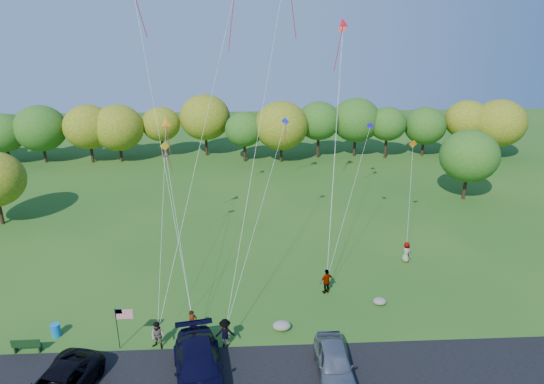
{
  "coord_description": "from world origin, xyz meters",
  "views": [
    {
      "loc": [
        1.2,
        -24.84,
        18.97
      ],
      "look_at": [
        2.79,
        6.0,
        7.25
      ],
      "focal_mm": 32.0,
      "sensor_mm": 36.0,
      "label": 1
    }
  ],
  "objects_px": {
    "flyer_b": "(158,336)",
    "park_bench": "(27,345)",
    "minivan_silver": "(334,363)",
    "flyer_c": "(225,333)",
    "flyer_e": "(406,252)",
    "flyer_a": "(193,323)",
    "minivan_navy": "(199,368)",
    "flyer_d": "(327,281)",
    "trash_barrel": "(56,330)"
  },
  "relations": [
    {
      "from": "flyer_b",
      "to": "park_bench",
      "type": "distance_m",
      "value": 7.65
    },
    {
      "from": "minivan_silver",
      "to": "flyer_c",
      "type": "relative_size",
      "value": 2.62
    },
    {
      "from": "minivan_silver",
      "to": "flyer_e",
      "type": "relative_size",
      "value": 2.86
    },
    {
      "from": "flyer_a",
      "to": "flyer_c",
      "type": "relative_size",
      "value": 0.94
    },
    {
      "from": "flyer_a",
      "to": "minivan_silver",
      "type": "bearing_deg",
      "value": -69.02
    },
    {
      "from": "minivan_silver",
      "to": "minivan_navy",
      "type": "bearing_deg",
      "value": -178.34
    },
    {
      "from": "flyer_a",
      "to": "flyer_d",
      "type": "height_order",
      "value": "flyer_d"
    },
    {
      "from": "flyer_b",
      "to": "flyer_e",
      "type": "xyz_separation_m",
      "value": [
        17.96,
        9.66,
        -0.05
      ]
    },
    {
      "from": "flyer_b",
      "to": "flyer_d",
      "type": "height_order",
      "value": "flyer_d"
    },
    {
      "from": "flyer_a",
      "to": "trash_barrel",
      "type": "xyz_separation_m",
      "value": [
        -8.45,
        0.35,
        -0.45
      ]
    },
    {
      "from": "minivan_silver",
      "to": "flyer_c",
      "type": "height_order",
      "value": "flyer_c"
    },
    {
      "from": "minivan_silver",
      "to": "flyer_d",
      "type": "relative_size",
      "value": 2.58
    },
    {
      "from": "flyer_e",
      "to": "trash_barrel",
      "type": "relative_size",
      "value": 2.0
    },
    {
      "from": "flyer_d",
      "to": "park_bench",
      "type": "relative_size",
      "value": 1.11
    },
    {
      "from": "minivan_silver",
      "to": "flyer_d",
      "type": "distance_m",
      "value": 8.37
    },
    {
      "from": "minivan_silver",
      "to": "flyer_a",
      "type": "height_order",
      "value": "flyer_a"
    },
    {
      "from": "flyer_a",
      "to": "flyer_c",
      "type": "distance_m",
      "value": 2.33
    },
    {
      "from": "flyer_c",
      "to": "trash_barrel",
      "type": "relative_size",
      "value": 2.19
    },
    {
      "from": "flyer_c",
      "to": "flyer_d",
      "type": "height_order",
      "value": "flyer_d"
    },
    {
      "from": "flyer_b",
      "to": "trash_barrel",
      "type": "distance_m",
      "value": 6.69
    },
    {
      "from": "minivan_silver",
      "to": "flyer_b",
      "type": "relative_size",
      "value": 2.69
    },
    {
      "from": "flyer_a",
      "to": "flyer_b",
      "type": "relative_size",
      "value": 0.97
    },
    {
      "from": "flyer_d",
      "to": "park_bench",
      "type": "distance_m",
      "value": 19.36
    },
    {
      "from": "flyer_b",
      "to": "park_bench",
      "type": "height_order",
      "value": "flyer_b"
    },
    {
      "from": "flyer_d",
      "to": "flyer_e",
      "type": "xyz_separation_m",
      "value": [
        7.04,
        4.2,
        -0.09
      ]
    },
    {
      "from": "flyer_c",
      "to": "flyer_d",
      "type": "bearing_deg",
      "value": -142.2
    },
    {
      "from": "flyer_b",
      "to": "flyer_e",
      "type": "bearing_deg",
      "value": 51.9
    },
    {
      "from": "minivan_navy",
      "to": "flyer_c",
      "type": "height_order",
      "value": "minivan_navy"
    },
    {
      "from": "flyer_c",
      "to": "flyer_d",
      "type": "distance_m",
      "value": 8.84
    },
    {
      "from": "flyer_c",
      "to": "park_bench",
      "type": "xyz_separation_m",
      "value": [
        -11.62,
        0.0,
        -0.42
      ]
    },
    {
      "from": "minivan_silver",
      "to": "trash_barrel",
      "type": "bearing_deg",
      "value": 166.1
    },
    {
      "from": "flyer_d",
      "to": "park_bench",
      "type": "xyz_separation_m",
      "value": [
        -18.57,
        -5.46,
        -0.43
      ]
    },
    {
      "from": "minivan_navy",
      "to": "park_bench",
      "type": "xyz_separation_m",
      "value": [
        -10.33,
        2.97,
        -0.48
      ]
    },
    {
      "from": "flyer_b",
      "to": "flyer_d",
      "type": "xyz_separation_m",
      "value": [
        10.92,
        5.47,
        0.04
      ]
    },
    {
      "from": "flyer_b",
      "to": "flyer_c",
      "type": "distance_m",
      "value": 3.98
    },
    {
      "from": "flyer_b",
      "to": "minivan_silver",
      "type": "bearing_deg",
      "value": 7.74
    },
    {
      "from": "park_bench",
      "to": "flyer_a",
      "type": "bearing_deg",
      "value": 6.24
    },
    {
      "from": "flyer_e",
      "to": "flyer_c",
      "type": "bearing_deg",
      "value": 96.97
    },
    {
      "from": "park_bench",
      "to": "flyer_b",
      "type": "bearing_deg",
      "value": -0.47
    },
    {
      "from": "flyer_e",
      "to": "flyer_a",
      "type": "bearing_deg",
      "value": 90.38
    },
    {
      "from": "minivan_navy",
      "to": "trash_barrel",
      "type": "bearing_deg",
      "value": 144.14
    },
    {
      "from": "flyer_b",
      "to": "park_bench",
      "type": "bearing_deg",
      "value": -156.4
    },
    {
      "from": "minivan_navy",
      "to": "flyer_c",
      "type": "bearing_deg",
      "value": 56.37
    },
    {
      "from": "park_bench",
      "to": "trash_barrel",
      "type": "distance_m",
      "value": 1.87
    },
    {
      "from": "minivan_silver",
      "to": "trash_barrel",
      "type": "height_order",
      "value": "minivan_silver"
    },
    {
      "from": "trash_barrel",
      "to": "minivan_silver",
      "type": "bearing_deg",
      "value": -14.69
    },
    {
      "from": "minivan_navy",
      "to": "flyer_e",
      "type": "distance_m",
      "value": 19.83
    },
    {
      "from": "minivan_navy",
      "to": "flyer_b",
      "type": "distance_m",
      "value": 4.0
    },
    {
      "from": "flyer_a",
      "to": "flyer_e",
      "type": "distance_m",
      "value": 18.15
    },
    {
      "from": "flyer_c",
      "to": "park_bench",
      "type": "relative_size",
      "value": 1.09
    }
  ]
}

